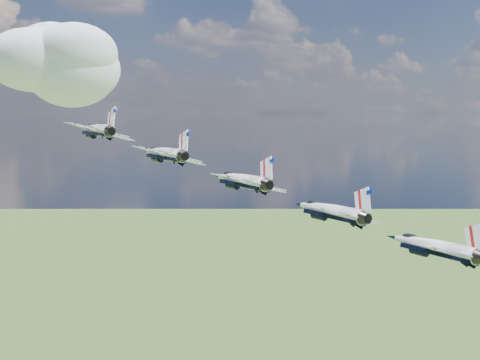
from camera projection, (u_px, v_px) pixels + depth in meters
name	position (u px, v px, depth m)	size (l,w,h in m)	color
cloud_far	(71.00, 63.00, 263.72)	(69.26, 54.42, 27.21)	white
jet_0	(96.00, 130.00, 88.77)	(9.44, 13.98, 4.18)	white
jet_1	(163.00, 153.00, 83.34)	(9.44, 13.98, 4.18)	white
jet_2	(240.00, 180.00, 77.91)	(9.44, 13.98, 4.18)	white
jet_3	(328.00, 211.00, 72.47)	(9.44, 13.98, 4.18)	white
jet_4	(431.00, 246.00, 67.04)	(9.44, 13.98, 4.18)	white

